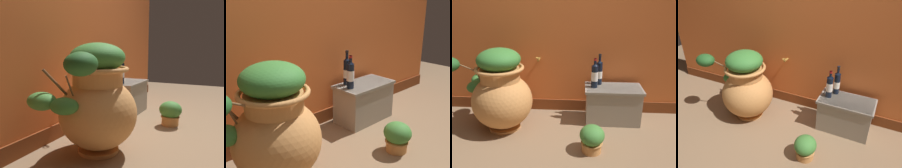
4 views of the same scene
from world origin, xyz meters
TOP-DOWN VIEW (x-y plane):
  - ground_plane at (0.00, 0.00)m, footprint 7.00×7.00m
  - back_wall at (-0.00, 1.20)m, footprint 4.40×0.33m
  - terracotta_urn at (-0.57, 0.61)m, footprint 0.90×0.71m
  - stone_ledge at (0.65, 0.86)m, footprint 0.64×0.35m
  - wine_bottle_left at (0.49, 0.96)m, footprint 0.07×0.07m
  - wine_bottle_middle at (0.43, 0.85)m, footprint 0.08×0.08m
  - potted_shrub at (0.40, 0.23)m, footprint 0.23×0.25m

SIDE VIEW (x-z plane):
  - ground_plane at x=0.00m, z-range 0.00..0.00m
  - potted_shrub at x=0.40m, z-range 0.01..0.28m
  - stone_ledge at x=0.65m, z-range 0.01..0.43m
  - terracotta_urn at x=-0.57m, z-range -0.02..0.88m
  - wine_bottle_middle at x=0.43m, z-range 0.40..0.73m
  - wine_bottle_left at x=0.49m, z-range 0.39..0.75m
  - back_wall at x=0.00m, z-range -0.01..2.59m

